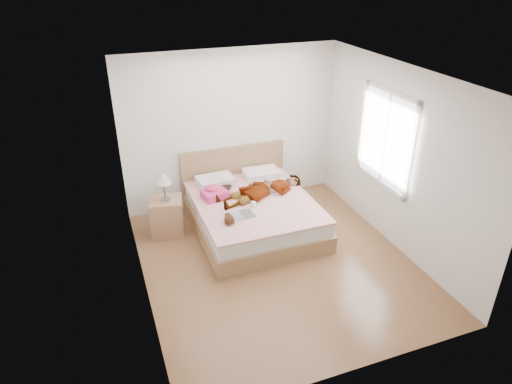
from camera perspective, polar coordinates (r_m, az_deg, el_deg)
ground at (r=6.48m, az=2.65°, el=-8.78°), size 4.00×4.00×0.00m
woman at (r=7.10m, az=0.77°, el=0.57°), size 1.61×0.90×0.21m
hair at (r=7.35m, az=-4.64°, el=0.89°), size 0.54×0.61×0.08m
phone at (r=7.26m, az=-4.05°, el=1.92°), size 0.07×0.11×0.06m
room_shell at (r=6.80m, az=15.93°, el=6.39°), size 4.00×4.00×4.00m
bed at (r=7.13m, az=-0.52°, el=-2.38°), size 1.80×2.08×1.00m
towel at (r=7.02m, az=-5.25°, el=-0.13°), size 0.43×0.37×0.19m
magazine at (r=6.55m, az=-1.85°, el=-2.90°), size 0.42×0.30×0.02m
coffee_mug at (r=6.74m, az=-0.31°, el=-1.57°), size 0.11×0.09×0.08m
plush_toy at (r=6.35m, az=-3.40°, el=-3.38°), size 0.16×0.23×0.12m
nightstand at (r=7.07m, az=-11.08°, el=-2.67°), size 0.56×0.52×1.03m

